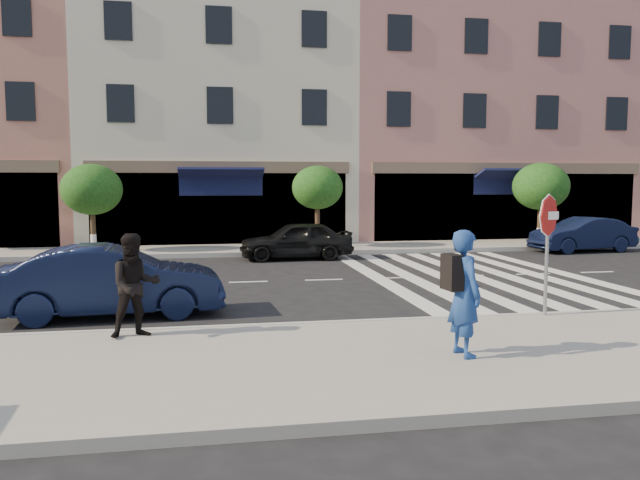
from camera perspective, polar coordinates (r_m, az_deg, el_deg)
The scene contains 14 objects.
ground at distance 12.39m, azimuth -5.44°, elevation -6.79°, with size 120.00×120.00×0.00m, color black.
sidewalk_near at distance 8.75m, azimuth -3.41°, elevation -11.46°, with size 60.00×4.50×0.15m, color gray.
sidewalk_far at distance 23.23m, azimuth -7.63°, elevation -0.91°, with size 60.00×3.00×0.15m, color gray.
building_centre at distance 29.22m, azimuth -9.28°, elevation 11.02°, with size 11.00×9.00×11.00m, color beige.
building_east_mid at distance 31.87m, azimuth 13.35°, elevation 12.28°, with size 13.00×9.00×13.00m, color #AE6A67.
street_tree_wb at distance 23.23m, azimuth -20.14°, elevation 4.33°, with size 2.10×2.10×3.06m.
street_tree_c at distance 23.21m, azimuth -0.24°, elevation 4.78°, with size 1.90×1.90×3.04m.
street_tree_ea at distance 26.29m, azimuth 19.54°, elevation 4.62°, with size 2.20×2.20×3.19m.
stop_sign at distance 12.07m, azimuth 20.14°, elevation 1.18°, with size 0.77×0.24×2.23m.
photographer at distance 9.02m, azimuth 13.07°, elevation -4.75°, with size 0.65×0.43×1.79m, color navy.
walker at distance 10.27m, azimuth -16.56°, elevation -4.00°, with size 0.80×0.62×1.65m, color black.
car_near_mid at distance 12.66m, azimuth -18.48°, elevation -3.60°, with size 1.47×4.20×1.38m, color black.
car_far_mid at distance 20.86m, azimuth -2.21°, elevation -0.02°, with size 1.51×3.76×1.28m, color black.
car_far_right at distance 25.01m, azimuth 22.88°, elevation 0.46°, with size 1.35×3.88×1.28m, color black.
Camera 1 is at (-0.96, -12.07, 2.62)m, focal length 35.00 mm.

